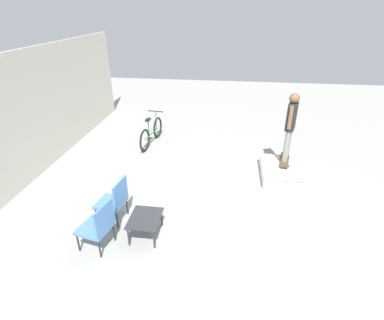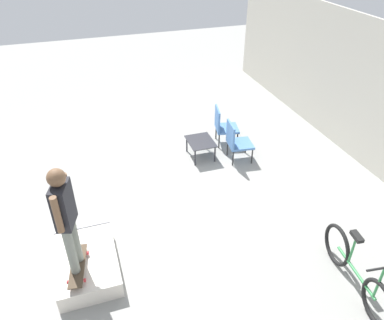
{
  "view_description": "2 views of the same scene",
  "coord_description": "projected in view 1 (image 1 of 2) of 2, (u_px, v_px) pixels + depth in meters",
  "views": [
    {
      "loc": [
        -5.36,
        -0.02,
        3.87
      ],
      "look_at": [
        0.48,
        0.75,
        0.81
      ],
      "focal_mm": 28.0,
      "sensor_mm": 36.0,
      "label": 1
    },
    {
      "loc": [
        5.67,
        -1.05,
        4.67
      ],
      "look_at": [
        0.26,
        0.74,
        0.91
      ],
      "focal_mm": 35.0,
      "sensor_mm": 36.0,
      "label": 2
    }
  ],
  "objects": [
    {
      "name": "skate_ramp_box",
      "position": [
        280.0,
        171.0,
        7.52
      ],
      "size": [
        1.37,
        0.91,
        0.32
      ],
      "color": "silver",
      "rests_on": "ground_plane"
    },
    {
      "name": "person_skater",
      "position": [
        291.0,
        122.0,
        7.12
      ],
      "size": [
        0.55,
        0.3,
        1.69
      ],
      "rotation": [
        0.0,
        0.0,
        -0.29
      ],
      "color": "gray",
      "rests_on": "skateboard_on_ramp"
    },
    {
      "name": "patio_chair_left",
      "position": [
        99.0,
        225.0,
        5.16
      ],
      "size": [
        0.62,
        0.62,
        0.92
      ],
      "rotation": [
        0.0,
        0.0,
        2.93
      ],
      "color": "black",
      "rests_on": "ground_plane"
    },
    {
      "name": "bicycle",
      "position": [
        151.0,
        133.0,
        9.22
      ],
      "size": [
        1.74,
        0.52,
        0.93
      ],
      "rotation": [
        0.0,
        0.0,
        -0.13
      ],
      "color": "black",
      "rests_on": "ground_plane"
    },
    {
      "name": "skateboard_on_ramp",
      "position": [
        285.0,
        160.0,
        7.59
      ],
      "size": [
        0.85,
        0.35,
        0.07
      ],
      "rotation": [
        0.0,
        0.0,
        -0.17
      ],
      "color": "#473828",
      "rests_on": "skate_ramp_box"
    },
    {
      "name": "house_wall_back",
      "position": [
        4.0,
        130.0,
        6.36
      ],
      "size": [
        12.0,
        0.06,
        3.0
      ],
      "color": "beige",
      "rests_on": "ground_plane"
    },
    {
      "name": "ground_plane",
      "position": [
        223.0,
        205.0,
        6.5
      ],
      "size": [
        24.0,
        24.0,
        0.0
      ],
      "primitive_type": "plane",
      "color": "gray"
    },
    {
      "name": "coffee_table",
      "position": [
        145.0,
        220.0,
        5.49
      ],
      "size": [
        0.7,
        0.57,
        0.41
      ],
      "color": "#2D2D33",
      "rests_on": "ground_plane"
    },
    {
      "name": "patio_chair_right",
      "position": [
        115.0,
        199.0,
        5.84
      ],
      "size": [
        0.58,
        0.58,
        0.92
      ],
      "rotation": [
        0.0,
        0.0,
        3.02
      ],
      "color": "black",
      "rests_on": "ground_plane"
    }
  ]
}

